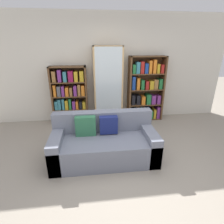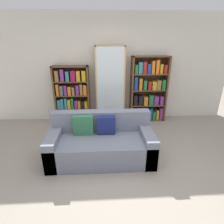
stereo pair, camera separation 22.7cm
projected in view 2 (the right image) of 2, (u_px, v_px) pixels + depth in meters
name	position (u px, v px, depth m)	size (l,w,h in m)	color
ground_plane	(117.00, 172.00, 2.87)	(16.00, 16.00, 0.00)	gray
wall_back	(110.00, 69.00, 4.54)	(6.33, 0.06, 2.70)	silver
couch	(101.00, 143.00, 3.16)	(1.82, 0.83, 0.81)	slate
bookshelf_left	(72.00, 96.00, 4.53)	(0.88, 0.32, 1.47)	brown
display_cabinet	(110.00, 86.00, 4.47)	(0.72, 0.36, 1.93)	tan
bookshelf_right	(148.00, 92.00, 4.60)	(0.94, 0.32, 1.69)	brown
wine_bottle	(134.00, 129.00, 3.98)	(0.07, 0.07, 0.36)	#143819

